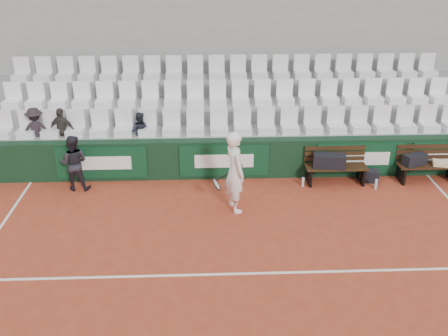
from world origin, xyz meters
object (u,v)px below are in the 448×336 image
bench_left (335,174)px  sports_bag_right (415,160)px  water_bottle_far (376,184)px  spectator_a (33,113)px  bench_right (427,173)px  sports_bag_left (329,161)px  ball_kid (74,163)px  sports_bag_ground (369,176)px  spectator_b (60,113)px  spectator_c (139,115)px  water_bottle_near (303,182)px  tennis_player (235,172)px

bench_left → sports_bag_right: bearing=0.7°
water_bottle_far → spectator_a: size_ratio=0.22×
sports_bag_right → bench_left: bearing=-179.3°
bench_right → sports_bag_left: sports_bag_left is taller
bench_right → sports_bag_left: bearing=-178.9°
sports_bag_left → spectator_a: (-7.22, 0.99, 0.97)m
ball_kid → sports_bag_right: bearing=-177.6°
bench_left → sports_bag_ground: 0.88m
spectator_a → spectator_b: (0.65, 0.00, -0.01)m
bench_right → spectator_b: (-9.06, 0.94, 1.35)m
bench_right → spectator_c: (-7.13, 0.94, 1.29)m
water_bottle_near → spectator_b: 6.21m
sports_bag_ground → spectator_b: bearing=173.4°
sports_bag_ground → spectator_c: (-5.70, 0.89, 1.37)m
water_bottle_far → spectator_b: 7.92m
spectator_c → bench_left: bearing=-179.5°
sports_bag_ground → ball_kid: 7.20m
sports_bag_left → spectator_a: bearing=172.2°
water_bottle_near → spectator_c: 4.39m
spectator_c → sports_bag_ground: bearing=-177.2°
sports_bag_left → spectator_c: size_ratio=0.75×
bench_left → tennis_player: 2.90m
water_bottle_near → water_bottle_far: bearing=-7.1°
bench_right → tennis_player: tennis_player is taller
bench_left → water_bottle_far: size_ratio=5.87×
sports_bag_left → spectator_c: 4.83m
sports_bag_ground → water_bottle_far: (0.04, -0.44, -0.02)m
sports_bag_right → spectator_c: size_ratio=0.56×
tennis_player → spectator_c: spectator_c is taller
bench_right → ball_kid: 8.62m
bench_left → tennis_player: bearing=-155.1°
bench_left → sports_bag_left: 0.44m
water_bottle_near → sports_bag_ground: bearing=7.5°
bench_right → sports_bag_ground: size_ratio=3.16×
bench_right → water_bottle_far: size_ratio=5.87×
sports_bag_right → sports_bag_ground: bearing=177.8°
sports_bag_right → water_bottle_far: bearing=-158.9°
bench_left → sports_bag_ground: size_ratio=3.16×
water_bottle_near → spectator_a: size_ratio=0.20×
ball_kid → spectator_a: size_ratio=1.17×
spectator_b → spectator_a: bearing=11.7°
bench_right → spectator_c: 7.31m
tennis_player → ball_kid: tennis_player is taller
spectator_b → spectator_c: 1.93m
sports_bag_left → tennis_player: bearing=-154.1°
sports_bag_ground → tennis_player: bearing=-159.9°
water_bottle_far → spectator_c: spectator_c is taller
water_bottle_near → spectator_c: bearing=164.5°
water_bottle_far → spectator_c: 6.05m
water_bottle_near → water_bottle_far: size_ratio=0.91×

